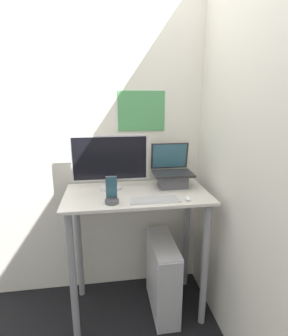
{
  "coord_description": "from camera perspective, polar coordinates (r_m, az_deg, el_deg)",
  "views": [
    {
      "loc": [
        -0.21,
        -1.48,
        1.63
      ],
      "look_at": [
        0.05,
        0.27,
        1.16
      ],
      "focal_mm": 28.0,
      "sensor_mm": 36.0,
      "label": 1
    }
  ],
  "objects": [
    {
      "name": "mouse",
      "position": [
        1.76,
        9.53,
        -6.6
      ],
      "size": [
        0.03,
        0.06,
        0.02
      ],
      "color": "white",
      "rests_on": "desk"
    },
    {
      "name": "desk",
      "position": [
        1.97,
        -1.5,
        -11.79
      ],
      "size": [
        1.02,
        0.54,
        0.98
      ],
      "color": "beige",
      "rests_on": "ground_plane"
    },
    {
      "name": "wall_back",
      "position": [
        2.14,
        -2.77,
        6.04
      ],
      "size": [
        6.0,
        0.06,
        2.6
      ],
      "color": "silver",
      "rests_on": "ground_plane"
    },
    {
      "name": "keyboard",
      "position": [
        1.73,
        2.35,
        -6.92
      ],
      "size": [
        0.33,
        0.11,
        0.02
      ],
      "color": "silver",
      "rests_on": "desk"
    },
    {
      "name": "laptop",
      "position": [
        2.0,
        6.15,
        -1.54
      ],
      "size": [
        0.29,
        0.24,
        0.32
      ],
      "color": "#4C4C51",
      "rests_on": "desk"
    },
    {
      "name": "monitor",
      "position": [
        1.92,
        -7.39,
        1.21
      ],
      "size": [
        0.55,
        0.17,
        0.4
      ],
      "color": "silver",
      "rests_on": "desk"
    },
    {
      "name": "wall_side_right",
      "position": [
        1.71,
        19.73,
        2.97
      ],
      "size": [
        0.05,
        6.0,
        2.6
      ],
      "color": "silver",
      "rests_on": "ground_plane"
    },
    {
      "name": "cell_phone",
      "position": [
        1.69,
        -7.04,
        -6.19
      ],
      "size": [
        0.09,
        0.09,
        0.18
      ],
      "color": "#4C4C51",
      "rests_on": "desk"
    },
    {
      "name": "computer_tower",
      "position": [
        2.21,
        4.05,
        -22.35
      ],
      "size": [
        0.17,
        0.51,
        0.59
      ],
      "color": "silver",
      "rests_on": "ground_plane"
    },
    {
      "name": "ground_plane",
      "position": [
        2.21,
        -0.33,
        -32.65
      ],
      "size": [
        12.0,
        12.0,
        0.0
      ],
      "primitive_type": "plane",
      "color": "black"
    }
  ]
}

